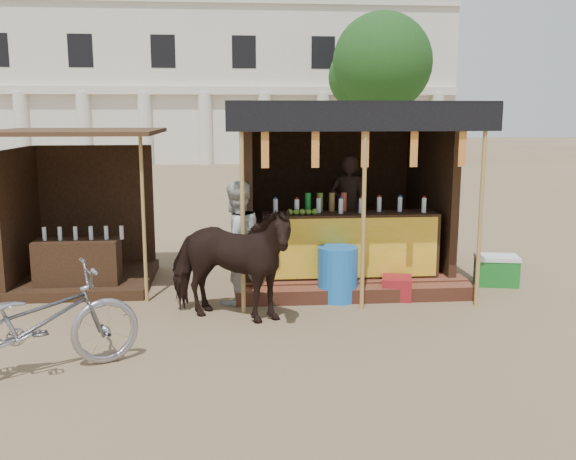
{
  "coord_description": "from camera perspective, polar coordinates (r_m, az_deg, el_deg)",
  "views": [
    {
      "loc": [
        -0.74,
        -6.7,
        2.63
      ],
      "look_at": [
        0.0,
        1.6,
        1.1
      ],
      "focal_mm": 40.0,
      "sensor_mm": 36.0,
      "label": 1
    }
  ],
  "objects": [
    {
      "name": "cow",
      "position": [
        8.14,
        -5.25,
        -2.95
      ],
      "size": [
        1.96,
        1.45,
        1.51
      ],
      "primitive_type": "imported",
      "rotation": [
        0.0,
        0.0,
        1.17
      ],
      "color": "black",
      "rests_on": "ground"
    },
    {
      "name": "blue_barrel",
      "position": [
        9.1,
        4.43,
        -3.9
      ],
      "size": [
        0.61,
        0.61,
        0.77
      ],
      "primitive_type": "cylinder",
      "rotation": [
        0.0,
        0.0,
        0.09
      ],
      "color": "blue",
      "rests_on": "ground"
    },
    {
      "name": "motorbike",
      "position": [
        6.97,
        -21.66,
        -7.7
      ],
      "size": [
        2.21,
        1.53,
        1.1
      ],
      "primitive_type": "imported",
      "rotation": [
        0.0,
        0.0,
        1.99
      ],
      "color": "gray",
      "rests_on": "ground"
    },
    {
      "name": "bystander",
      "position": [
        8.88,
        -4.65,
        -1.15
      ],
      "size": [
        1.05,
        1.0,
        1.71
      ],
      "primitive_type": "imported",
      "rotation": [
        0.0,
        0.0,
        3.73
      ],
      "color": "beige",
      "rests_on": "ground"
    },
    {
      "name": "ground",
      "position": [
        7.23,
        1.14,
        -10.92
      ],
      "size": [
        120.0,
        120.0,
        0.0
      ],
      "primitive_type": "plane",
      "color": "#846B4C",
      "rests_on": "ground"
    },
    {
      "name": "main_stall",
      "position": [
        10.33,
        4.72,
        1.46
      ],
      "size": [
        3.6,
        3.61,
        2.78
      ],
      "color": "brown",
      "rests_on": "ground"
    },
    {
      "name": "cooler",
      "position": [
        10.43,
        18.04,
        -3.41
      ],
      "size": [
        0.72,
        0.56,
        0.46
      ],
      "color": "#197324",
      "rests_on": "ground"
    },
    {
      "name": "tree",
      "position": [
        29.64,
        7.94,
        14.2
      ],
      "size": [
        4.5,
        4.4,
        7.0
      ],
      "color": "#382314",
      "rests_on": "ground"
    },
    {
      "name": "secondary_stall",
      "position": [
        10.38,
        -18.54,
        -0.0
      ],
      "size": [
        2.4,
        2.4,
        2.38
      ],
      "color": "#392415",
      "rests_on": "ground"
    },
    {
      "name": "background_building",
      "position": [
        36.69,
        -7.22,
        12.46
      ],
      "size": [
        26.0,
        7.45,
        8.18
      ],
      "color": "silver",
      "rests_on": "ground"
    },
    {
      "name": "red_crate",
      "position": [
        9.34,
        9.63,
        -5.09
      ],
      "size": [
        0.51,
        0.53,
        0.32
      ],
      "primitive_type": "cube",
      "rotation": [
        0.0,
        0.0,
        -0.25
      ],
      "color": "maroon",
      "rests_on": "ground"
    }
  ]
}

